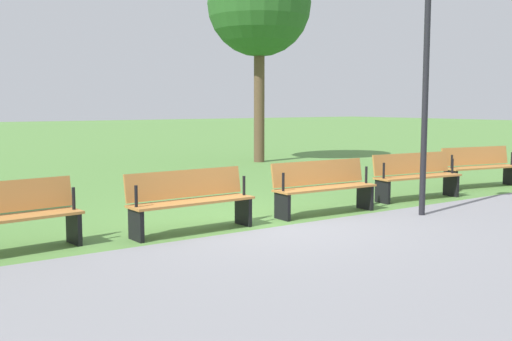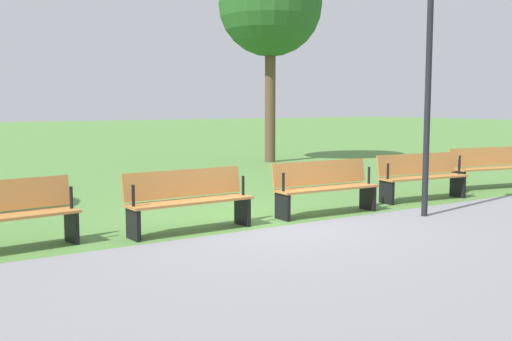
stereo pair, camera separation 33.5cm
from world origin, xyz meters
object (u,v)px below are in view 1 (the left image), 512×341
(bench_1, at_px, (416,175))
(bench_3, at_px, (190,199))
(bench_4, at_px, (2,216))
(lamp_post, at_px, (427,47))
(bench_0, at_px, (479,166))
(bench_2, at_px, (323,186))
(tree_0, at_px, (259,5))

(bench_1, distance_m, bench_3, 5.09)
(bench_1, xyz_separation_m, bench_4, (7.62, 0.00, 0.00))
(bench_1, relative_size, bench_4, 1.00)
(bench_3, distance_m, lamp_post, 4.57)
(bench_1, distance_m, bench_4, 7.62)
(lamp_post, bearing_deg, bench_0, -157.67)
(bench_3, bearing_deg, bench_1, 179.99)
(bench_0, distance_m, bench_2, 5.09)
(bench_1, distance_m, tree_0, 9.40)
(bench_4, bearing_deg, bench_0, 176.14)
(bench_0, xyz_separation_m, bench_1, (2.52, 0.34, 0.00))
(tree_0, height_order, lamp_post, tree_0)
(bench_1, height_order, tree_0, tree_0)
(bench_1, bearing_deg, bench_4, 5.78)
(bench_2, height_order, tree_0, tree_0)
(bench_1, bearing_deg, bench_3, 7.70)
(bench_0, bearing_deg, tree_0, -76.35)
(bench_2, bearing_deg, bench_4, 0.01)
(bench_3, relative_size, tree_0, 0.29)
(bench_1, relative_size, lamp_post, 0.49)
(lamp_post, bearing_deg, bench_1, -136.26)
(bench_2, bearing_deg, bench_1, -174.23)
(tree_0, bearing_deg, bench_3, 49.31)
(bench_1, bearing_deg, tree_0, -98.05)
(bench_3, distance_m, tree_0, 11.71)
(bench_3, bearing_deg, tree_0, -132.61)
(bench_0, distance_m, bench_4, 10.15)
(bench_0, bearing_deg, bench_1, 17.31)
(tree_0, bearing_deg, bench_0, 94.02)
(bench_1, xyz_separation_m, bench_3, (5.08, 0.17, 0.00))
(bench_3, bearing_deg, bench_4, -5.77)
(bench_3, bearing_deg, lamp_post, 162.68)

